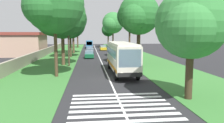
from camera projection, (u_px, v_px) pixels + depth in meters
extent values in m
plane|color=#262628|center=(109.00, 80.00, 23.09)|extent=(160.00, 160.00, 0.00)
cube|color=#387533|center=(53.00, 62.00, 37.03)|extent=(120.00, 8.00, 0.04)
cube|color=#387533|center=(148.00, 61.00, 38.75)|extent=(120.00, 8.00, 0.04)
cube|color=silver|center=(101.00, 62.00, 37.89)|extent=(110.00, 0.16, 0.01)
cube|color=silver|center=(122.00, 56.00, 26.46)|extent=(11.00, 2.50, 2.90)
cube|color=slate|center=(121.00, 52.00, 26.69)|extent=(9.68, 2.54, 0.85)
cube|color=slate|center=(130.00, 58.00, 21.03)|extent=(0.08, 2.20, 1.74)
cube|color=orange|center=(121.00, 64.00, 26.58)|extent=(10.78, 2.53, 0.36)
cube|color=silver|center=(122.00, 43.00, 26.26)|extent=(10.56, 2.30, 0.18)
cube|color=black|center=(130.00, 75.00, 21.11)|extent=(0.16, 2.40, 0.40)
sphere|color=#F2EDCC|center=(122.00, 74.00, 21.07)|extent=(0.24, 0.24, 0.24)
sphere|color=#F2EDCC|center=(138.00, 73.00, 21.24)|extent=(0.24, 0.24, 0.24)
cylinder|color=black|center=(116.00, 75.00, 22.69)|extent=(1.10, 0.32, 1.10)
cylinder|color=black|center=(109.00, 65.00, 29.99)|extent=(1.10, 0.32, 1.10)
cylinder|color=black|center=(138.00, 75.00, 22.93)|extent=(1.10, 0.32, 1.10)
cylinder|color=black|center=(126.00, 65.00, 30.23)|extent=(1.10, 0.32, 1.10)
cube|color=silver|center=(128.00, 121.00, 12.11)|extent=(0.45, 6.80, 0.01)
cube|color=silver|center=(126.00, 115.00, 13.00)|extent=(0.45, 6.80, 0.01)
cube|color=silver|center=(123.00, 110.00, 13.89)|extent=(0.45, 6.80, 0.01)
cube|color=silver|center=(121.00, 105.00, 14.78)|extent=(0.45, 6.80, 0.01)
cube|color=silver|center=(119.00, 101.00, 15.66)|extent=(0.45, 6.80, 0.01)
cube|color=silver|center=(118.00, 98.00, 16.55)|extent=(0.45, 6.80, 0.01)
cube|color=silver|center=(116.00, 94.00, 17.44)|extent=(0.45, 6.80, 0.01)
cube|color=#145933|center=(89.00, 55.00, 43.68)|extent=(4.30, 1.75, 0.70)
cube|color=slate|center=(89.00, 52.00, 43.51)|extent=(2.00, 1.61, 0.55)
cylinder|color=black|center=(85.00, 57.00, 42.30)|extent=(0.64, 0.22, 0.64)
cylinder|color=black|center=(85.00, 56.00, 44.96)|extent=(0.64, 0.22, 0.64)
cylinder|color=black|center=(93.00, 57.00, 42.46)|extent=(0.64, 0.22, 0.64)
cylinder|color=black|center=(93.00, 56.00, 45.12)|extent=(0.64, 0.22, 0.64)
cube|color=black|center=(90.00, 52.00, 51.20)|extent=(4.30, 1.75, 0.70)
cube|color=slate|center=(90.00, 49.00, 51.02)|extent=(2.00, 1.61, 0.55)
cylinder|color=black|center=(87.00, 53.00, 49.81)|extent=(0.64, 0.22, 0.64)
cylinder|color=black|center=(87.00, 52.00, 52.47)|extent=(0.64, 0.22, 0.64)
cylinder|color=black|center=(93.00, 53.00, 49.97)|extent=(0.64, 0.22, 0.64)
cylinder|color=black|center=(93.00, 52.00, 52.64)|extent=(0.64, 0.22, 0.64)
cube|color=navy|center=(90.00, 50.00, 58.19)|extent=(4.30, 1.75, 0.70)
cube|color=slate|center=(90.00, 48.00, 58.01)|extent=(2.00, 1.61, 0.55)
cylinder|color=black|center=(87.00, 51.00, 56.80)|extent=(0.64, 0.22, 0.64)
cylinder|color=black|center=(87.00, 50.00, 59.47)|extent=(0.64, 0.22, 0.64)
cylinder|color=black|center=(93.00, 51.00, 56.97)|extent=(0.64, 0.22, 0.64)
cylinder|color=black|center=(92.00, 50.00, 59.63)|extent=(0.64, 0.22, 0.64)
cube|color=gold|center=(103.00, 48.00, 63.71)|extent=(4.30, 1.75, 0.70)
cube|color=slate|center=(103.00, 46.00, 63.53)|extent=(2.00, 1.61, 0.55)
cylinder|color=black|center=(101.00, 49.00, 62.32)|extent=(0.64, 0.22, 0.64)
cylinder|color=black|center=(100.00, 49.00, 64.99)|extent=(0.64, 0.22, 0.64)
cylinder|color=black|center=(106.00, 49.00, 62.49)|extent=(0.64, 0.22, 0.64)
cylinder|color=black|center=(105.00, 49.00, 65.15)|extent=(0.64, 0.22, 0.64)
cube|color=teal|center=(89.00, 44.00, 72.89)|extent=(6.00, 2.10, 2.10)
cube|color=slate|center=(89.00, 43.00, 73.04)|extent=(5.04, 2.13, 0.70)
cube|color=slate|center=(89.00, 43.00, 69.93)|extent=(0.06, 1.76, 1.18)
cylinder|color=black|center=(86.00, 47.00, 71.06)|extent=(0.76, 0.24, 0.76)
cylinder|color=black|center=(87.00, 47.00, 74.80)|extent=(0.76, 0.24, 0.76)
cylinder|color=black|center=(92.00, 47.00, 71.25)|extent=(0.76, 0.24, 0.76)
cylinder|color=black|center=(92.00, 47.00, 75.00)|extent=(0.76, 0.24, 0.76)
cylinder|color=brown|center=(73.00, 40.00, 53.45)|extent=(0.52, 0.52, 6.39)
sphere|color=#19471E|center=(73.00, 19.00, 52.81)|extent=(6.77, 6.77, 6.77)
sphere|color=#19471E|center=(74.00, 22.00, 54.88)|extent=(4.70, 4.70, 4.70)
sphere|color=#19471E|center=(68.00, 21.00, 51.09)|extent=(4.96, 4.96, 4.96)
cylinder|color=#4C3826|center=(71.00, 44.00, 44.88)|extent=(0.39, 0.39, 5.15)
sphere|color=#1E5623|center=(70.00, 23.00, 44.34)|extent=(6.23, 6.23, 6.23)
sphere|color=#1E5623|center=(71.00, 26.00, 46.24)|extent=(4.50, 4.50, 4.50)
sphere|color=#1E5623|center=(65.00, 25.00, 42.77)|extent=(4.51, 4.51, 4.51)
cylinder|color=#4C3826|center=(78.00, 40.00, 74.79)|extent=(0.47, 0.47, 5.40)
sphere|color=#286B2D|center=(77.00, 28.00, 74.29)|extent=(4.41, 4.41, 4.41)
sphere|color=#286B2D|center=(78.00, 29.00, 75.64)|extent=(2.55, 2.55, 2.55)
sphere|color=#286B2D|center=(75.00, 29.00, 73.18)|extent=(2.58, 2.58, 2.58)
cylinder|color=brown|center=(63.00, 47.00, 33.30)|extent=(0.50, 0.50, 5.57)
sphere|color=#286B2D|center=(62.00, 15.00, 32.70)|extent=(7.08, 7.08, 7.08)
sphere|color=#286B2D|center=(64.00, 20.00, 34.86)|extent=(5.04, 5.04, 5.04)
sphere|color=#286B2D|center=(53.00, 18.00, 30.91)|extent=(5.23, 5.23, 5.23)
cylinder|color=#4C3826|center=(56.00, 49.00, 24.26)|extent=(0.37, 0.37, 6.18)
sphere|color=#286B2D|center=(54.00, 4.00, 23.65)|extent=(6.46, 6.46, 6.46)
sphere|color=#286B2D|center=(57.00, 10.00, 25.62)|extent=(3.75, 3.75, 3.75)
sphere|color=#286B2D|center=(42.00, 6.00, 22.02)|extent=(3.96, 3.96, 3.96)
cylinder|color=#3D2D1E|center=(138.00, 45.00, 34.42)|extent=(0.57, 0.57, 5.99)
sphere|color=#286B2D|center=(139.00, 14.00, 33.82)|extent=(6.35, 6.35, 6.35)
sphere|color=#286B2D|center=(136.00, 18.00, 35.76)|extent=(4.13, 4.13, 4.13)
sphere|color=#286B2D|center=(135.00, 17.00, 32.21)|extent=(3.94, 3.94, 3.94)
cylinder|color=#4C3826|center=(130.00, 40.00, 44.26)|extent=(0.37, 0.37, 6.82)
sphere|color=#19471E|center=(130.00, 16.00, 43.65)|extent=(5.11, 5.11, 5.11)
sphere|color=#19471E|center=(128.00, 19.00, 45.21)|extent=(3.60, 3.60, 3.60)
sphere|color=#19471E|center=(127.00, 18.00, 42.36)|extent=(3.65, 3.65, 3.65)
cylinder|color=#3D2D1E|center=(189.00, 71.00, 15.97)|extent=(0.54, 0.54, 4.11)
sphere|color=#337A38|center=(191.00, 23.00, 15.53)|extent=(5.15, 5.15, 5.15)
sphere|color=#337A38|center=(182.00, 29.00, 17.10)|extent=(3.44, 3.44, 3.44)
sphere|color=#337A38|center=(189.00, 28.00, 14.23)|extent=(3.41, 3.41, 3.41)
cylinder|color=brown|center=(108.00, 40.00, 84.76)|extent=(0.51, 0.51, 4.80)
sphere|color=#1E5623|center=(108.00, 30.00, 84.28)|extent=(5.03, 5.03, 5.03)
sphere|color=#1E5623|center=(108.00, 31.00, 85.82)|extent=(3.25, 3.25, 3.25)
sphere|color=#1E5623|center=(106.00, 31.00, 83.01)|extent=(3.01, 3.01, 3.01)
cylinder|color=#4C3826|center=(113.00, 38.00, 75.05)|extent=(0.51, 0.51, 6.38)
sphere|color=#337A38|center=(113.00, 23.00, 74.40)|extent=(7.27, 7.27, 7.27)
sphere|color=#337A38|center=(112.00, 25.00, 76.62)|extent=(4.43, 4.43, 4.43)
sphere|color=#337A38|center=(110.00, 24.00, 72.56)|extent=(4.81, 4.81, 4.81)
cylinder|color=#473828|center=(68.00, 38.00, 31.89)|extent=(0.24, 0.24, 8.36)
cube|color=#3D3326|center=(68.00, 13.00, 31.44)|extent=(0.12, 1.40, 0.12)
cube|color=#9E937F|center=(38.00, 55.00, 41.50)|extent=(70.00, 0.40, 1.57)
cube|color=tan|center=(22.00, 45.00, 48.61)|extent=(9.68, 9.10, 4.51)
cube|color=brown|center=(22.00, 34.00, 48.29)|extent=(10.28, 9.70, 0.60)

